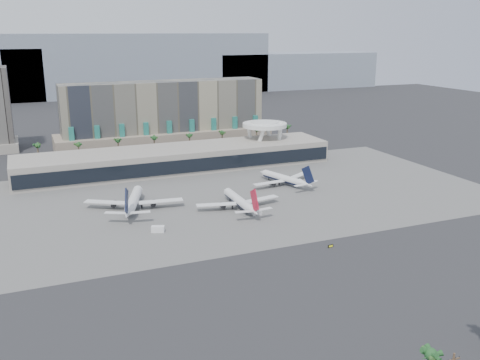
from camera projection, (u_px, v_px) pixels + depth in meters
name	position (u px, v px, depth m)	size (l,w,h in m)	color
ground	(261.00, 239.00, 194.85)	(900.00, 900.00, 0.00)	#232326
apron_pad	(211.00, 197.00, 243.82)	(260.00, 130.00, 0.06)	#5B5B59
mountain_ridge	(114.00, 69.00, 615.47)	(680.00, 60.00, 70.00)	gray
hotel	(165.00, 120.00, 349.27)	(140.00, 30.00, 42.00)	gray
terminal	(178.00, 158.00, 290.90)	(170.00, 32.50, 14.50)	#A1998E
saucer_structure	(265.00, 128.00, 313.29)	(26.00, 26.00, 21.89)	white
palm_row	(173.00, 138.00, 323.69)	(157.80, 2.80, 13.10)	brown
airliner_left	(133.00, 201.00, 226.44)	(40.43, 41.81, 14.98)	white
airliner_centre	(239.00, 201.00, 227.54)	(37.61, 38.68, 13.36)	white
airliner_right	(284.00, 178.00, 262.53)	(34.40, 35.59, 12.73)	white
service_vehicle_a	(158.00, 229.00, 201.36)	(4.84, 2.36, 2.36)	white
service_vehicle_b	(257.00, 212.00, 220.37)	(3.84, 2.19, 1.97)	silver
taxiway_sign	(331.00, 246.00, 187.35)	(2.21, 0.60, 0.99)	black
near_palm_a	(430.00, 360.00, 111.84)	(6.00, 6.00, 9.66)	brown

